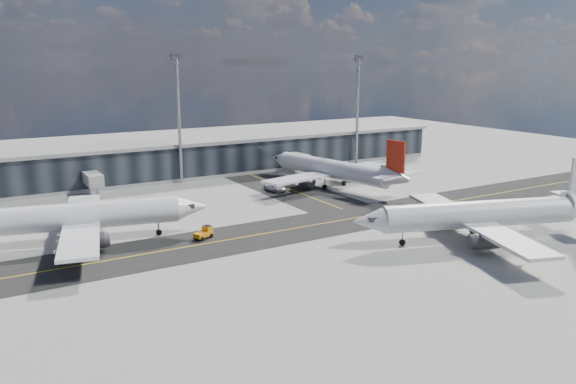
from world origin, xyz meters
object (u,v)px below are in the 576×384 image
object	(u,v)px
airliner_redtail	(334,170)
airliner_af	(69,217)
baggage_tug	(205,232)
airliner_near	(483,214)
service_van	(275,187)

from	to	relation	value
airliner_redtail	airliner_af	bearing A→B (deg)	-179.79
airliner_redtail	baggage_tug	size ratio (longest dim) A/B	12.00
airliner_redtail	airliner_near	bearing A→B (deg)	-103.89
airliner_af	airliner_redtail	size ratio (longest dim) A/B	1.02
airliner_near	airliner_redtail	bearing A→B (deg)	16.08
service_van	baggage_tug	bearing A→B (deg)	-148.74
airliner_redtail	baggage_tug	xyz separation A→B (m)	(-38.78, -20.09, -3.04)
baggage_tug	service_van	xyz separation A→B (m)	(25.92, 23.52, -0.20)
service_van	airliner_near	bearing A→B (deg)	-87.43
airliner_redtail	service_van	size ratio (longest dim) A/B	7.37
baggage_tug	service_van	size ratio (longest dim) A/B	0.61
airliner_af	baggage_tug	bearing A→B (deg)	78.69
airliner_af	airliner_near	bearing A→B (deg)	73.48
airliner_af	service_van	xyz separation A→B (m)	(44.46, 15.34, -3.33)
airliner_near	baggage_tug	bearing A→B (deg)	77.01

